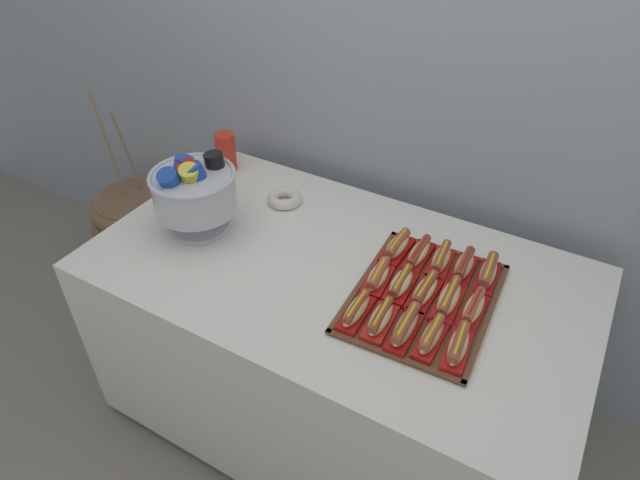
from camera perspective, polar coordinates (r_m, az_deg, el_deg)
The scene contains 23 objects.
ground_plane at distance 2.39m, azimuth 1.38°, elevation -17.29°, with size 10.00×10.00×0.00m, color gray.
back_wall at distance 2.01m, azimuth 10.49°, elevation 18.14°, with size 6.00×0.10×2.60m, color #9EA8B2.
buffet_table at distance 2.06m, azimuth 1.56°, elevation -10.72°, with size 1.62×0.92×0.79m.
floor_vase at distance 2.97m, azimuth -17.69°, elevation 0.22°, with size 0.53×0.53×1.02m.
serving_tray at distance 1.71m, azimuth 10.62°, elevation -5.98°, with size 0.43×0.54×0.01m.
hot_dog_0 at distance 1.61m, azimuth 3.77°, elevation -7.27°, with size 0.06×0.17×0.06m.
hot_dog_1 at distance 1.59m, azimuth 6.26°, elevation -8.10°, with size 0.07×0.16×0.06m.
hot_dog_2 at distance 1.57m, azimuth 8.82°, elevation -8.87°, with size 0.07×0.18×0.06m.
hot_dog_3 at distance 1.56m, azimuth 11.42°, elevation -9.75°, with size 0.06×0.16×0.06m.
hot_dog_4 at distance 1.56m, azimuth 14.07°, elevation -10.59°, with size 0.08×0.17×0.06m.
hot_dog_5 at distance 1.72m, azimuth 6.02°, elevation -3.78°, with size 0.08×0.16×0.06m.
hot_dog_6 at distance 1.70m, azimuth 8.35°, elevation -4.50°, with size 0.07×0.16×0.06m.
hot_dog_7 at distance 1.69m, azimuth 10.73°, elevation -5.27°, with size 0.07×0.17×0.06m.
hot_dog_8 at distance 1.68m, azimuth 13.16°, elevation -5.97°, with size 0.08×0.18×0.06m.
hot_dog_9 at distance 1.67m, azimuth 15.61°, elevation -6.75°, with size 0.06×0.16×0.06m.
hot_dog_10 at distance 1.84m, azimuth 7.97°, elevation -0.67°, with size 0.07×0.16×0.06m.
hot_dog_11 at distance 1.83m, azimuth 10.15°, elevation -1.40°, with size 0.07×0.17×0.06m.
hot_dog_12 at distance 1.81m, azimuth 12.39°, elevation -2.00°, with size 0.08×0.17×0.06m.
hot_dog_13 at distance 1.80m, azimuth 14.66°, elevation -2.65°, with size 0.07×0.16×0.06m.
hot_dog_14 at distance 1.79m, azimuth 16.95°, elevation -3.30°, with size 0.07×0.17×0.07m.
punch_bowl at distance 1.91m, azimuth -12.86°, elevation 5.07°, with size 0.29×0.29×0.28m.
cup_stack at distance 2.30m, azimuth -9.70°, elevation 8.98°, with size 0.08×0.08×0.16m.
donut at distance 2.09m, azimuth -3.68°, elevation 4.31°, with size 0.13×0.13×0.04m.
Camera 1 is at (0.63, -1.21, 1.97)m, focal length 30.96 mm.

